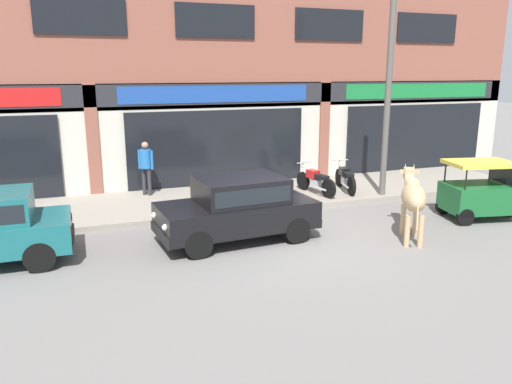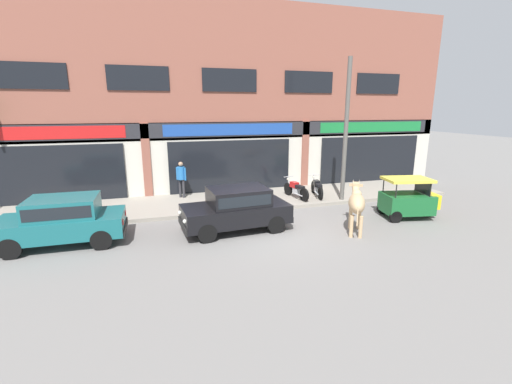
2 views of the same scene
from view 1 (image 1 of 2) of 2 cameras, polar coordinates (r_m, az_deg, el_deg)
ground_plane at (r=11.41m, az=3.52°, el=-5.62°), size 90.00×90.00×0.00m
sidewalk at (r=14.89m, az=-2.50°, el=-0.67°), size 19.00×3.41×0.15m
shop_building at (r=16.31m, az=-4.85°, el=14.98°), size 23.00×1.40×8.73m
cow at (r=11.77m, az=17.51°, el=-0.52°), size 1.31×1.93×1.61m
car_0 at (r=11.22m, az=-2.05°, el=-1.57°), size 3.70×1.85×1.46m
auto_rickshaw at (r=14.18m, az=24.38°, el=-0.20°), size 2.11×1.48×1.52m
motorcycle_0 at (r=15.13m, az=6.81°, el=1.26°), size 0.59×1.80×0.88m
motorcycle_1 at (r=15.64m, az=10.16°, el=1.55°), size 0.66×1.79×0.88m
pedestrian at (r=15.07m, az=-12.48°, el=3.30°), size 0.40×0.35×1.60m
utility_pole at (r=15.04m, az=14.84°, el=10.65°), size 0.18×0.18×5.87m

